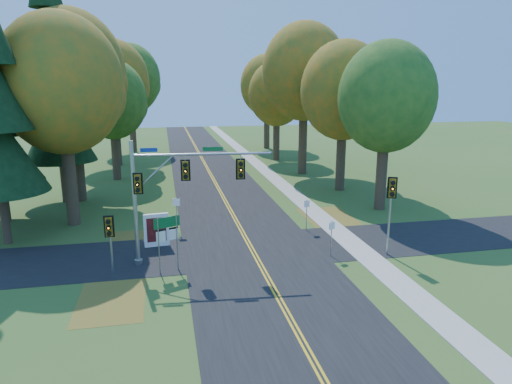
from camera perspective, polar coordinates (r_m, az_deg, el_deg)
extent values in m
plane|color=#34581F|center=(25.47, 0.31, -8.70)|extent=(160.00, 160.00, 0.00)
cube|color=black|center=(25.46, 0.31, -8.68)|extent=(8.00, 160.00, 0.02)
cube|color=black|center=(27.29, -0.56, -7.12)|extent=(60.00, 6.00, 0.02)
cube|color=gold|center=(25.44, 0.09, -8.66)|extent=(0.10, 160.00, 0.01)
cube|color=gold|center=(25.48, 0.54, -8.63)|extent=(0.10, 160.00, 0.01)
cube|color=#9E998E|center=(27.33, 13.25, -7.42)|extent=(1.60, 160.00, 0.06)
cube|color=brown|center=(28.77, -14.24, -6.45)|extent=(4.00, 6.00, 0.00)
cube|color=brown|center=(32.77, 9.86, -3.76)|extent=(3.50, 8.00, 0.00)
cube|color=brown|center=(22.41, -17.58, -12.59)|extent=(3.00, 5.00, 0.00)
cylinder|color=#38281C|center=(33.57, -22.24, 1.77)|extent=(0.86, 0.86, 6.75)
ellipsoid|color=#B16417|center=(32.98, -23.21, 12.33)|extent=(8.00, 8.00, 9.20)
sphere|color=#B16417|center=(33.91, -20.00, 11.25)|extent=(4.80, 4.80, 4.80)
sphere|color=#B16417|center=(32.51, -26.10, 13.46)|extent=(4.40, 4.40, 4.40)
cylinder|color=#38281C|center=(36.34, 15.43, 2.58)|extent=(0.83, 0.83, 6.08)
ellipsoid|color=#4F7424|center=(35.75, 16.00, 11.36)|extent=(7.20, 7.20, 8.28)
sphere|color=#4F7424|center=(37.40, 17.15, 10.25)|extent=(4.32, 4.32, 4.32)
sphere|color=#4F7424|center=(34.53, 14.73, 12.57)|extent=(3.96, 3.96, 3.96)
cylinder|color=#38281C|center=(40.31, -21.40, 4.15)|extent=(0.89, 0.89, 7.42)
ellipsoid|color=#B16417|center=(39.88, -22.25, 13.71)|extent=(8.60, 8.60, 9.89)
sphere|color=#B16417|center=(40.89, -19.39, 12.71)|extent=(5.16, 5.16, 5.16)
sphere|color=#B16417|center=(39.36, -24.81, 14.75)|extent=(4.73, 4.73, 4.73)
cylinder|color=#38281C|center=(42.16, 10.57, 4.46)|extent=(0.84, 0.84, 6.30)
ellipsoid|color=#B16417|center=(41.67, 10.92, 12.37)|extent=(7.60, 7.60, 8.74)
sphere|color=#B16417|center=(43.33, 12.19, 11.34)|extent=(4.56, 4.56, 4.56)
sphere|color=#B16417|center=(40.47, 9.59, 13.47)|extent=(4.18, 4.18, 4.18)
cylinder|color=#38281C|center=(48.19, -17.15, 4.79)|extent=(0.81, 0.81, 5.62)
ellipsoid|color=#4F7424|center=(47.73, -17.59, 10.96)|extent=(6.80, 6.80, 7.82)
sphere|color=#4F7424|center=(48.66, -15.80, 10.31)|extent=(4.08, 4.08, 4.08)
sphere|color=#4F7424|center=(47.17, -19.20, 11.65)|extent=(3.74, 3.74, 3.74)
cylinder|color=#38281C|center=(49.26, 5.87, 6.69)|extent=(0.90, 0.90, 7.65)
ellipsoid|color=#B16417|center=(48.93, 6.07, 14.74)|extent=(8.80, 8.80, 10.12)
sphere|color=#B16417|center=(50.72, 7.54, 13.66)|extent=(5.28, 5.28, 5.28)
sphere|color=#B16417|center=(47.67, 4.60, 15.87)|extent=(4.84, 4.84, 4.84)
cylinder|color=#38281C|center=(56.75, -17.01, 6.73)|extent=(0.87, 0.87, 6.98)
ellipsoid|color=#B16417|center=(56.42, -17.47, 13.15)|extent=(8.20, 8.20, 9.43)
sphere|color=#B16417|center=(57.52, -15.63, 12.44)|extent=(4.92, 4.92, 4.92)
sphere|color=#B16417|center=(55.77, -19.12, 13.87)|extent=(4.51, 4.51, 4.51)
cylinder|color=#38281C|center=(58.00, 2.56, 6.88)|extent=(0.82, 0.82, 5.85)
ellipsoid|color=#B16417|center=(57.62, 2.62, 12.19)|extent=(7.00, 7.00, 8.05)
sphere|color=#B16417|center=(59.01, 3.70, 11.53)|extent=(4.20, 4.20, 4.20)
sphere|color=#B16417|center=(56.64, 1.57, 12.89)|extent=(3.85, 3.85, 3.85)
cylinder|color=#38281C|center=(67.46, -15.19, 7.94)|extent=(0.88, 0.88, 7.20)
ellipsoid|color=#4F7424|center=(67.20, -15.54, 13.49)|extent=(8.40, 8.40, 9.66)
sphere|color=#4F7424|center=(68.37, -13.99, 12.87)|extent=(5.04, 5.04, 5.04)
sphere|color=#4F7424|center=(66.48, -16.93, 14.13)|extent=(4.62, 4.62, 4.62)
cylinder|color=#38281C|center=(68.59, 1.35, 8.20)|extent=(0.85, 0.85, 6.53)
ellipsoid|color=#B16417|center=(68.29, 1.38, 13.21)|extent=(7.80, 7.80, 8.97)
sphere|color=#B16417|center=(69.80, 2.44, 12.57)|extent=(4.68, 4.68, 4.68)
sphere|color=#B16417|center=(67.24, 0.37, 13.88)|extent=(4.29, 4.29, 4.29)
cylinder|color=#38281C|center=(31.65, -28.88, -2.86)|extent=(0.50, 0.50, 3.24)
cylinder|color=#38281C|center=(36.77, -28.86, -1.06)|extent=(0.50, 0.50, 2.88)
cylinder|color=#38281C|center=(40.68, -22.87, 1.23)|extent=(0.50, 0.50, 3.42)
cone|color=black|center=(40.06, -23.45, 7.43)|extent=(5.60, 5.60, 5.45)
cone|color=black|center=(39.91, -23.98, 12.99)|extent=(4.57, 4.57, 5.45)
cone|color=black|center=(40.14, -24.54, 18.53)|extent=(3.55, 3.55, 5.45)
cylinder|color=#9A9CA3|center=(24.84, -14.89, -1.52)|extent=(0.21, 0.21, 6.75)
cylinder|color=#9A9CA3|center=(25.85, -14.46, -8.46)|extent=(0.42, 0.42, 0.29)
cylinder|color=#9A9CA3|center=(24.06, -6.68, 4.71)|extent=(7.22, 0.72, 0.14)
cylinder|color=#9A9CA3|center=(24.35, -12.65, 2.27)|extent=(2.18, 0.26, 1.99)
cylinder|color=#9A9CA3|center=(24.10, -8.86, 4.24)|extent=(0.04, 0.04, 0.35)
cube|color=#72590C|center=(24.21, -8.80, 2.71)|extent=(0.35, 0.31, 0.96)
cube|color=black|center=(24.21, -8.80, 2.71)|extent=(0.50, 0.07, 1.14)
sphere|color=orange|center=(24.00, -8.82, 2.61)|extent=(0.17, 0.17, 0.17)
cylinder|color=black|center=(23.94, -8.84, 3.33)|extent=(0.24, 0.17, 0.23)
cylinder|color=black|center=(24.00, -8.82, 2.61)|extent=(0.24, 0.17, 0.23)
cylinder|color=black|center=(24.06, -8.79, 1.88)|extent=(0.24, 0.17, 0.23)
cylinder|color=#9A9CA3|center=(24.18, -1.97, 4.42)|extent=(0.04, 0.04, 0.35)
cube|color=#72590C|center=(24.29, -1.95, 2.89)|extent=(0.35, 0.31, 0.96)
cube|color=black|center=(24.29, -1.95, 2.89)|extent=(0.50, 0.07, 1.14)
sphere|color=orange|center=(24.07, -1.91, 2.79)|extent=(0.17, 0.17, 0.17)
cylinder|color=black|center=(24.01, -1.91, 3.52)|extent=(0.24, 0.17, 0.23)
cylinder|color=black|center=(24.07, -1.91, 2.79)|extent=(0.24, 0.17, 0.23)
cylinder|color=black|center=(24.13, -1.90, 2.07)|extent=(0.24, 0.17, 0.23)
cube|color=#72590C|center=(24.40, -14.54, 1.03)|extent=(0.35, 0.31, 0.96)
cube|color=black|center=(24.40, -14.54, 1.03)|extent=(0.50, 0.07, 1.14)
sphere|color=orange|center=(24.19, -14.61, 0.92)|extent=(0.17, 0.17, 0.17)
cylinder|color=black|center=(24.12, -14.65, 1.63)|extent=(0.24, 0.17, 0.23)
cylinder|color=black|center=(24.19, -14.61, 0.92)|extent=(0.24, 0.17, 0.23)
cylinder|color=black|center=(24.25, -14.56, 0.21)|extent=(0.24, 0.17, 0.23)
cube|color=navy|center=(24.17, -13.26, 5.13)|extent=(0.87, 0.11, 0.21)
cube|color=#0C5926|center=(24.03, -5.43, 5.38)|extent=(1.06, 0.12, 0.21)
cylinder|color=#919499|center=(26.80, 16.35, -3.01)|extent=(0.12, 0.12, 4.52)
cube|color=#72590C|center=(26.15, 16.65, 0.52)|extent=(0.44, 0.42, 1.03)
cube|color=black|center=(26.15, 16.65, 0.52)|extent=(0.51, 0.23, 1.21)
sphere|color=orange|center=(25.92, 16.71, 0.40)|extent=(0.18, 0.18, 0.18)
cylinder|color=black|center=(25.85, 16.75, 1.11)|extent=(0.29, 0.24, 0.25)
cylinder|color=black|center=(25.92, 16.71, 0.40)|extent=(0.29, 0.24, 0.25)
cylinder|color=black|center=(26.00, 16.66, -0.30)|extent=(0.29, 0.24, 0.25)
cylinder|color=#919498|center=(24.61, -17.66, -6.32)|extent=(0.12, 0.12, 3.09)
cube|color=#72590C|center=(24.08, -17.89, -4.11)|extent=(0.33, 0.29, 0.97)
cube|color=black|center=(24.08, -17.89, -4.11)|extent=(0.50, 0.03, 1.14)
sphere|color=orange|center=(23.87, -17.95, -4.27)|extent=(0.17, 0.17, 0.17)
cylinder|color=black|center=(23.78, -18.00, -3.56)|extent=(0.23, 0.15, 0.23)
cylinder|color=black|center=(23.87, -17.95, -4.27)|extent=(0.23, 0.15, 0.23)
cylinder|color=black|center=(23.96, -17.90, -4.98)|extent=(0.23, 0.15, 0.23)
cylinder|color=gray|center=(23.90, -12.05, -6.62)|extent=(0.06, 0.06, 3.04)
cylinder|color=gray|center=(24.28, -9.84, -6.20)|extent=(0.06, 0.06, 3.04)
cube|color=#0C5926|center=(23.74, -11.09, -3.74)|extent=(1.32, 0.60, 0.56)
cube|color=silver|center=(23.74, -11.09, -3.74)|extent=(1.12, 0.49, 0.08)
cube|color=silver|center=(23.83, -11.80, -5.51)|extent=(0.48, 0.24, 0.56)
cube|color=black|center=(23.72, -11.84, -4.74)|extent=(0.47, 0.21, 0.10)
cube|color=silver|center=(24.10, -10.24, -5.22)|extent=(0.48, 0.24, 0.56)
cube|color=black|center=(23.99, -10.28, -4.46)|extent=(0.47, 0.21, 0.10)
cube|color=white|center=(28.05, -12.34, -4.68)|extent=(1.49, 0.35, 2.04)
cube|color=maroon|center=(27.92, -12.33, -4.64)|extent=(1.13, 0.14, 1.47)
cube|color=white|center=(28.28, -13.41, -6.40)|extent=(0.10, 0.10, 0.34)
cube|color=white|center=(28.37, -11.11, -6.22)|extent=(0.10, 0.10, 0.34)
cylinder|color=gray|center=(30.45, 6.33, -2.88)|extent=(0.05, 0.05, 2.14)
cube|color=silver|center=(30.23, 6.39, -1.48)|extent=(0.40, 0.14, 0.44)
cylinder|color=gray|center=(26.23, 9.38, -5.77)|extent=(0.05, 0.05, 2.10)
cube|color=white|center=(25.97, 9.47, -4.19)|extent=(0.38, 0.17, 0.43)
cylinder|color=gray|center=(30.27, -9.86, -2.86)|extent=(0.05, 0.05, 2.39)
cube|color=white|center=(30.02, -9.93, -1.28)|extent=(0.46, 0.06, 0.49)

